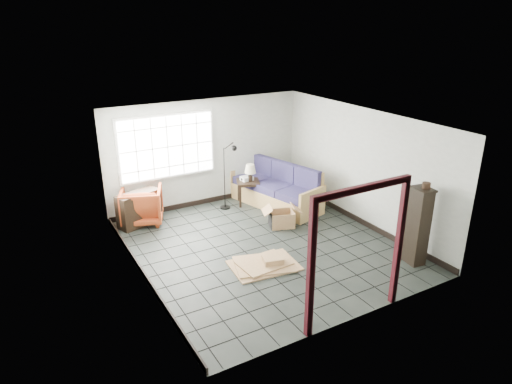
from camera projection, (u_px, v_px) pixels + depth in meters
ground at (264, 246)px, 9.33m from camera, size 5.50×5.50×0.00m
room_shell at (264, 168)px, 8.75m from camera, size 5.02×5.52×2.61m
window_panel at (167, 147)px, 10.48m from camera, size 2.32×0.08×1.52m
doorway_trim at (359, 238)px, 6.64m from camera, size 1.80×0.08×2.20m
futon_sofa at (278, 190)px, 11.27m from camera, size 1.48×2.54×1.06m
armchair at (142, 203)px, 10.28m from camera, size 1.13×1.09×0.91m
side_table at (248, 185)px, 11.30m from camera, size 0.71×0.71×0.60m
table_lamp at (250, 170)px, 11.13m from camera, size 0.33×0.33×0.43m
projector at (247, 178)px, 11.28m from camera, size 0.30×0.24×0.10m
floor_lamp at (229, 174)px, 10.92m from camera, size 0.46×0.28×1.64m
console_shelf at (139, 209)px, 10.19m from camera, size 1.05×0.68×0.76m
tall_shelf at (418, 226)px, 8.45m from camera, size 0.37×0.45×1.51m
pot at (426, 186)px, 8.15m from camera, size 0.18×0.18×0.11m
open_box at (281, 219)px, 10.17m from camera, size 0.94×0.67×0.48m
cardboard_pile at (265, 264)px, 8.57m from camera, size 1.32×1.09×0.18m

